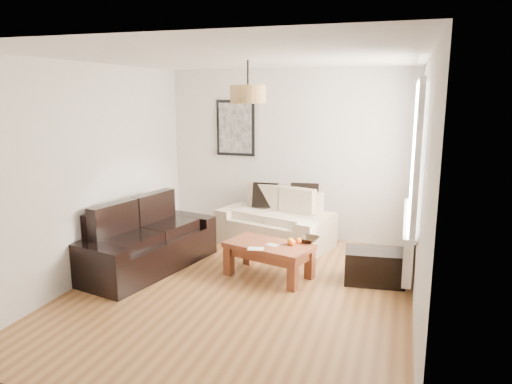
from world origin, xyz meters
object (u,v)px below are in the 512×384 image
(ottoman, at_px, (374,266))
(coffee_table, at_px, (269,260))
(loveseat_cream, at_px, (275,219))
(sofa_leather, at_px, (145,237))

(ottoman, bearing_deg, coffee_table, -170.47)
(ottoman, bearing_deg, loveseat_cream, 145.61)
(sofa_leather, bearing_deg, ottoman, -69.99)
(loveseat_cream, distance_m, sofa_leather, 1.98)
(loveseat_cream, relative_size, ottoman, 2.33)
(ottoman, bearing_deg, sofa_leather, -172.16)
(coffee_table, xyz_separation_m, ottoman, (1.26, 0.21, -0.01))
(sofa_leather, distance_m, ottoman, 2.92)
(coffee_table, bearing_deg, ottoman, 9.53)
(sofa_leather, xyz_separation_m, coffee_table, (1.62, 0.19, -0.20))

